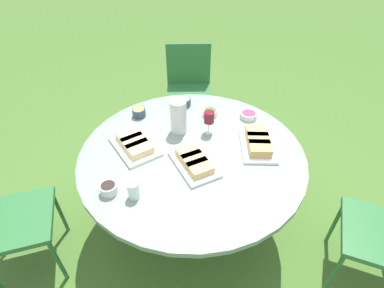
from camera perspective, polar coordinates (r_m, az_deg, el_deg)
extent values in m
plane|color=#446B2B|center=(2.44, 0.00, -14.39)|extent=(40.00, 40.00, 0.00)
cylinder|color=#4C4C51|center=(2.43, 0.00, -14.26)|extent=(0.59, 0.59, 0.02)
cylinder|color=#4C4C51|center=(2.16, 0.00, -8.85)|extent=(0.11, 0.11, 0.67)
cylinder|color=gray|center=(1.91, 0.00, -1.79)|extent=(1.42, 1.42, 0.03)
cube|color=#2D6B38|center=(2.16, -30.43, -12.44)|extent=(0.60, 0.60, 0.04)
cylinder|color=#2D6B38|center=(2.17, -24.11, -19.65)|extent=(0.03, 0.03, 0.43)
cylinder|color=#2D6B38|center=(2.41, -23.78, -11.82)|extent=(0.03, 0.03, 0.43)
cylinder|color=#2D6B38|center=(2.51, -32.17, -12.92)|extent=(0.03, 0.03, 0.43)
cube|color=#2D6B38|center=(2.13, 32.21, -14.42)|extent=(0.45, 0.43, 0.04)
cylinder|color=#2D6B38|center=(2.38, 25.55, -13.43)|extent=(0.03, 0.03, 0.43)
cylinder|color=#2D6B38|center=(2.15, 25.37, -21.42)|extent=(0.03, 0.03, 0.43)
cube|color=#2D6B38|center=(3.03, -0.58, 9.53)|extent=(0.55, 0.56, 0.04)
cube|color=#2D6B38|center=(3.10, -0.67, 14.98)|extent=(0.18, 0.42, 0.42)
cylinder|color=#2D6B38|center=(3.01, -4.21, 3.83)|extent=(0.03, 0.03, 0.43)
cylinder|color=#2D6B38|center=(3.01, 3.23, 3.94)|extent=(0.03, 0.03, 0.43)
cylinder|color=#2D6B38|center=(3.32, -4.01, 7.57)|extent=(0.03, 0.03, 0.43)
cylinder|color=#2D6B38|center=(3.32, 2.79, 7.66)|extent=(0.03, 0.03, 0.43)
cylinder|color=silver|center=(2.00, -2.62, 5.23)|extent=(0.11, 0.11, 0.24)
cone|color=silver|center=(1.91, -3.24, 6.90)|extent=(0.03, 0.03, 0.03)
cylinder|color=silver|center=(2.06, 3.16, 2.37)|extent=(0.06, 0.06, 0.01)
cylinder|color=silver|center=(2.03, 3.20, 3.31)|extent=(0.01, 0.01, 0.08)
cylinder|color=maroon|center=(1.99, 3.28, 5.14)|extent=(0.07, 0.07, 0.08)
cube|color=white|center=(1.80, 0.41, -3.83)|extent=(0.38, 0.38, 0.02)
cube|color=tan|center=(1.82, -0.65, -1.67)|extent=(0.18, 0.18, 0.04)
cube|color=tan|center=(1.77, 0.42, -3.09)|extent=(0.18, 0.18, 0.04)
cube|color=tan|center=(1.73, 1.55, -4.58)|extent=(0.18, 0.18, 0.04)
cube|color=white|center=(1.95, -10.81, -0.43)|extent=(0.39, 0.41, 0.02)
cube|color=#E0C184|center=(1.99, -11.86, 1.48)|extent=(0.19, 0.18, 0.05)
cube|color=#E0C184|center=(1.93, -10.93, 0.31)|extent=(0.19, 0.18, 0.05)
cube|color=#E0C184|center=(1.88, -9.94, -0.93)|extent=(0.19, 0.18, 0.05)
cube|color=white|center=(1.97, 12.36, -0.27)|extent=(0.39, 0.30, 0.02)
cube|color=tan|center=(2.01, 12.21, 1.98)|extent=(0.16, 0.17, 0.06)
cube|color=tan|center=(1.95, 12.51, 0.59)|extent=(0.16, 0.17, 0.06)
cube|color=tan|center=(1.89, 12.83, -0.88)|extent=(0.16, 0.17, 0.06)
cylinder|color=#334256|center=(2.23, -10.07, 5.94)|extent=(0.10, 0.10, 0.06)
cylinder|color=#E0C147|center=(2.22, -10.12, 6.33)|extent=(0.08, 0.08, 0.03)
cylinder|color=beige|center=(2.21, 3.47, 6.02)|extent=(0.11, 0.11, 0.05)
cylinder|color=#387533|center=(2.21, 3.48, 6.32)|extent=(0.09, 0.09, 0.02)
cylinder|color=silver|center=(1.69, -15.57, -8.22)|extent=(0.09, 0.09, 0.06)
cylinder|color=#2D231E|center=(1.68, -15.67, -7.83)|extent=(0.08, 0.08, 0.03)
cylinder|color=silver|center=(2.22, 10.71, 5.39)|extent=(0.12, 0.12, 0.04)
cylinder|color=#D6385B|center=(2.21, 10.75, 5.65)|extent=(0.10, 0.10, 0.02)
cylinder|color=#334256|center=(2.32, -1.65, 8.04)|extent=(0.11, 0.11, 0.06)
cylinder|color=silver|center=(2.31, -1.66, 8.42)|extent=(0.09, 0.09, 0.03)
cylinder|color=silver|center=(1.63, -11.11, -8.61)|extent=(0.06, 0.06, 0.10)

